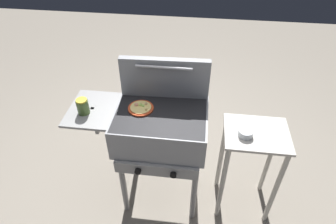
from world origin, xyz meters
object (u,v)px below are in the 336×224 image
prep_table (251,156)px  grill (159,129)px  pizza_cheese (141,108)px  sauce_jar (83,106)px  topping_bowl_near (246,133)px

prep_table → grill: bearing=-179.6°
pizza_cheese → prep_table: bearing=-2.5°
grill → pizza_cheese: 0.21m
grill → sauce_jar: bearing=-174.5°
pizza_cheese → grill: bearing=-17.0°
grill → prep_table: size_ratio=1.20×
pizza_cheese → topping_bowl_near: 0.73m
grill → prep_table: 0.70m
pizza_cheese → sauce_jar: bearing=-166.8°
pizza_cheese → topping_bowl_near: size_ratio=1.79×
pizza_cheese → prep_table: pizza_cheese is taller
sauce_jar → prep_table: size_ratio=0.14×
prep_table → topping_bowl_near: bearing=-155.1°
topping_bowl_near → grill: bearing=176.7°
grill → pizza_cheese: bearing=163.0°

